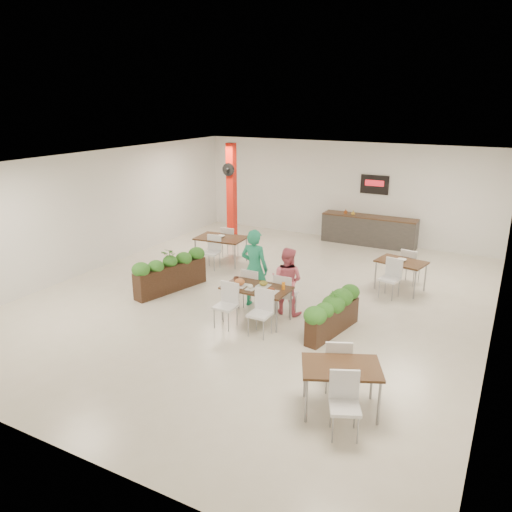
{
  "coord_description": "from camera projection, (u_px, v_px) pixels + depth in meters",
  "views": [
    {
      "loc": [
        5.09,
        -9.73,
        4.52
      ],
      "look_at": [
        0.02,
        -0.21,
        1.1
      ],
      "focal_mm": 35.0,
      "sensor_mm": 36.0,
      "label": 1
    }
  ],
  "objects": [
    {
      "name": "ground",
      "position": [
        260.0,
        298.0,
        11.83
      ],
      "size": [
        12.0,
        12.0,
        0.0
      ],
      "primitive_type": "plane",
      "color": "beige",
      "rests_on": "ground"
    },
    {
      "name": "room_shell",
      "position": [
        260.0,
        215.0,
        11.22
      ],
      "size": [
        10.1,
        12.1,
        3.22
      ],
      "color": "white",
      "rests_on": "ground"
    },
    {
      "name": "red_column",
      "position": [
        231.0,
        193.0,
        15.87
      ],
      "size": [
        0.4,
        0.41,
        3.2
      ],
      "color": "red",
      "rests_on": "ground"
    },
    {
      "name": "service_counter",
      "position": [
        369.0,
        230.0,
        15.99
      ],
      "size": [
        3.0,
        0.64,
        2.2
      ],
      "color": "#2F2D2A",
      "rests_on": "ground"
    },
    {
      "name": "main_table",
      "position": [
        256.0,
        292.0,
        10.46
      ],
      "size": [
        1.41,
        1.63,
        0.92
      ],
      "rotation": [
        0.0,
        0.0,
        -0.01
      ],
      "color": "#331D11",
      "rests_on": "ground"
    },
    {
      "name": "diner_man",
      "position": [
        254.0,
        268.0,
        11.11
      ],
      "size": [
        0.66,
        0.43,
        1.8
      ],
      "primitive_type": "imported",
      "rotation": [
        0.0,
        0.0,
        3.14
      ],
      "color": "#22956B",
      "rests_on": "ground"
    },
    {
      "name": "diner_woman",
      "position": [
        287.0,
        281.0,
        10.79
      ],
      "size": [
        0.73,
        0.57,
        1.49
      ],
      "primitive_type": "imported",
      "rotation": [
        0.0,
        0.0,
        3.14
      ],
      "color": "#EE6981",
      "rests_on": "ground"
    },
    {
      "name": "planter_left",
      "position": [
        171.0,
        270.0,
        12.12
      ],
      "size": [
        0.82,
        2.03,
        1.09
      ],
      "rotation": [
        0.0,
        0.0,
        1.32
      ],
      "color": "black",
      "rests_on": "ground"
    },
    {
      "name": "planter_right",
      "position": [
        333.0,
        311.0,
        9.9
      ],
      "size": [
        0.66,
        1.72,
        0.9
      ],
      "rotation": [
        0.0,
        0.0,
        1.38
      ],
      "color": "black",
      "rests_on": "ground"
    },
    {
      "name": "side_table_a",
      "position": [
        221.0,
        241.0,
        14.18
      ],
      "size": [
        1.44,
        1.65,
        0.92
      ],
      "rotation": [
        0.0,
        0.0,
        0.09
      ],
      "color": "#331D11",
      "rests_on": "ground"
    },
    {
      "name": "side_table_b",
      "position": [
        401.0,
        266.0,
        12.12
      ],
      "size": [
        1.25,
        1.67,
        0.92
      ],
      "rotation": [
        0.0,
        0.0,
        -0.2
      ],
      "color": "#331D11",
      "rests_on": "ground"
    },
    {
      "name": "side_table_c",
      "position": [
        341.0,
        374.0,
        7.39
      ],
      "size": [
        1.37,
        1.65,
        0.92
      ],
      "rotation": [
        0.0,
        0.0,
        0.43
      ],
      "color": "#331D11",
      "rests_on": "ground"
    }
  ]
}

